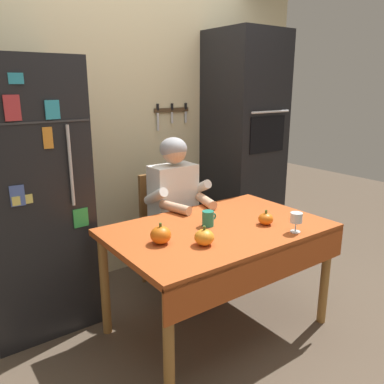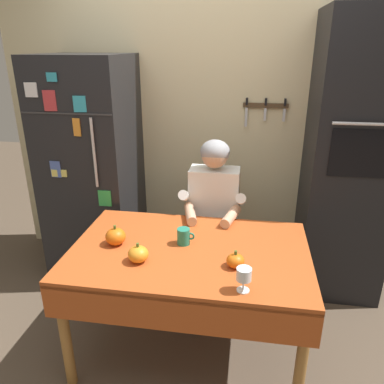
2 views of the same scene
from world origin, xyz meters
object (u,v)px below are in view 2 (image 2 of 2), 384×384
at_px(chair_behind_person, 215,226).
at_px(pumpkin_small, 138,254).
at_px(dining_table, 189,263).
at_px(pumpkin_large, 116,236).
at_px(coffee_mug, 184,236).
at_px(wine_glass, 244,275).
at_px(pumpkin_medium, 235,261).
at_px(wall_oven, 349,162).
at_px(seated_person, 213,210).
at_px(refrigerator, 93,170).

relative_size(chair_behind_person, pumpkin_small, 8.11).
relative_size(dining_table, pumpkin_large, 11.22).
bearing_deg(coffee_mug, wine_glass, -48.02).
bearing_deg(pumpkin_medium, chair_behind_person, 102.20).
bearing_deg(chair_behind_person, pumpkin_small, -109.38).
bearing_deg(wall_oven, dining_table, -138.69).
distance_m(seated_person, wine_glass, 0.97).
bearing_deg(wine_glass, pumpkin_large, 156.16).
relative_size(pumpkin_large, pumpkin_small, 1.09).
distance_m(refrigerator, wine_glass, 1.76).
height_order(chair_behind_person, pumpkin_large, chair_behind_person).
relative_size(dining_table, wine_glass, 11.02).
height_order(wall_oven, seated_person, wall_oven).
distance_m(dining_table, chair_behind_person, 0.81).
bearing_deg(seated_person, pumpkin_small, -113.71).
bearing_deg(refrigerator, pumpkin_medium, -39.48).
distance_m(seated_person, pumpkin_medium, 0.76).
bearing_deg(seated_person, pumpkin_large, -131.33).
bearing_deg(refrigerator, dining_table, -42.91).
distance_m(pumpkin_large, pumpkin_small, 0.25).
bearing_deg(pumpkin_medium, dining_table, 155.27).
xyz_separation_m(pumpkin_large, pumpkin_medium, (0.72, -0.14, -0.01)).
distance_m(chair_behind_person, coffee_mug, 0.78).
height_order(coffee_mug, wine_glass, wine_glass).
distance_m(wall_oven, pumpkin_small, 1.72).
xyz_separation_m(seated_person, pumpkin_small, (-0.33, -0.76, 0.05)).
height_order(wall_oven, dining_table, wall_oven).
xyz_separation_m(chair_behind_person, pumpkin_large, (-0.52, -0.78, 0.28)).
xyz_separation_m(wall_oven, coffee_mug, (-1.09, -0.85, -0.26)).
height_order(refrigerator, pumpkin_large, refrigerator).
bearing_deg(seated_person, dining_table, -97.35).
distance_m(refrigerator, pumpkin_small, 1.26).
bearing_deg(dining_table, pumpkin_large, 178.99).
bearing_deg(pumpkin_large, dining_table, -1.01).
distance_m(refrigerator, dining_table, 1.32).
bearing_deg(pumpkin_medium, seated_person, 105.22).
bearing_deg(wine_glass, coffee_mug, 131.98).
relative_size(pumpkin_large, pumpkin_medium, 1.26).
xyz_separation_m(wall_oven, chair_behind_person, (-0.97, -0.13, -0.54)).
relative_size(refrigerator, wine_glass, 14.17).
relative_size(dining_table, seated_person, 1.12).
bearing_deg(seated_person, refrigerator, 164.80).
relative_size(dining_table, pumpkin_medium, 14.10).
height_order(dining_table, pumpkin_medium, pumpkin_medium).
height_order(dining_table, chair_behind_person, chair_behind_person).
bearing_deg(chair_behind_person, wine_glass, -77.58).
relative_size(chair_behind_person, pumpkin_large, 7.45).
height_order(seated_person, pumpkin_medium, seated_person).
xyz_separation_m(chair_behind_person, wine_glass, (0.25, -1.13, 0.32)).
relative_size(refrigerator, seated_person, 1.45).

